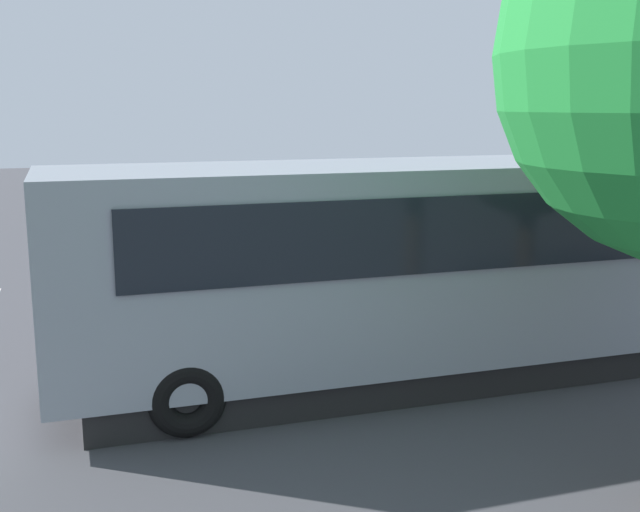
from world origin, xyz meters
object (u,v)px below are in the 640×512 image
(spectator_left, at_px, (400,267))
(spectator_right, at_px, (274,273))
(spectator_centre, at_px, (349,272))
(parked_motorcycle_silver, at_px, (335,310))
(tour_bus, at_px, (438,269))
(stunt_motorcycle, at_px, (226,247))
(spectator_far_left, at_px, (467,260))
(traffic_cone, at_px, (306,288))

(spectator_left, xyz_separation_m, spectator_right, (2.53, 0.08, 0.07))
(spectator_centre, bearing_deg, parked_motorcycle_silver, 47.43)
(tour_bus, bearing_deg, stunt_motorcycle, -71.36)
(spectator_centre, height_order, parked_motorcycle_silver, spectator_centre)
(tour_bus, bearing_deg, parked_motorcycle_silver, -70.77)
(spectator_far_left, height_order, parked_motorcycle_silver, spectator_far_left)
(spectator_left, bearing_deg, spectator_far_left, 174.18)
(spectator_far_left, distance_m, spectator_left, 1.39)
(spectator_far_left, relative_size, spectator_left, 1.08)
(tour_bus, distance_m, spectator_left, 3.35)
(spectator_left, bearing_deg, stunt_motorcycle, -45.77)
(parked_motorcycle_silver, relative_size, traffic_cone, 3.26)
(stunt_motorcycle, bearing_deg, traffic_cone, 138.63)
(spectator_centre, height_order, traffic_cone, spectator_centre)
(spectator_left, height_order, spectator_right, spectator_right)
(tour_bus, bearing_deg, spectator_right, -60.46)
(traffic_cone, bearing_deg, spectator_far_left, 147.24)
(spectator_centre, distance_m, traffic_cone, 2.18)
(spectator_right, height_order, traffic_cone, spectator_right)
(spectator_left, height_order, parked_motorcycle_silver, spectator_left)
(spectator_right, bearing_deg, stunt_motorcycle, -84.44)
(spectator_centre, xyz_separation_m, stunt_motorcycle, (1.64, -3.28, -0.01))
(stunt_motorcycle, bearing_deg, spectator_left, 134.23)
(spectator_left, relative_size, traffic_cone, 2.65)
(tour_bus, distance_m, traffic_cone, 5.06)
(spectator_far_left, distance_m, spectator_centre, 2.57)
(spectator_left, xyz_separation_m, parked_motorcycle_silver, (1.59, 0.83, -0.51))
(tour_bus, relative_size, spectator_left, 6.85)
(spectator_left, height_order, spectator_centre, spectator_centre)
(spectator_far_left, relative_size, parked_motorcycle_silver, 0.88)
(spectator_far_left, relative_size, spectator_centre, 1.02)
(stunt_motorcycle, xyz_separation_m, traffic_cone, (-1.42, 1.25, -0.73))
(tour_bus, distance_m, spectator_right, 3.63)
(spectator_left, bearing_deg, traffic_cone, -49.59)
(spectator_far_left, bearing_deg, traffic_cone, -32.76)
(spectator_far_left, height_order, traffic_cone, spectator_far_left)
(spectator_far_left, xyz_separation_m, spectator_centre, (2.56, 0.24, -0.03))
(tour_bus, height_order, spectator_centre, tour_bus)
(tour_bus, xyz_separation_m, parked_motorcycle_silver, (0.82, -2.36, -1.16))
(spectator_far_left, height_order, spectator_left, spectator_far_left)
(stunt_motorcycle, relative_size, traffic_cone, 3.06)
(spectator_right, relative_size, stunt_motorcycle, 0.92)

